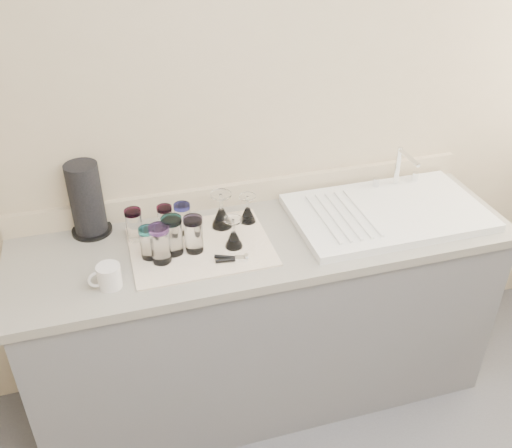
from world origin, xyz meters
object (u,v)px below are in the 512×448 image
object	(u,v)px
sink_unit	(388,212)
tumbler_extra	(160,244)
can_opener	(232,259)
white_mug	(108,276)
tumbler_purple	(183,218)
tumbler_blue	(173,235)
paper_towel_roll	(87,200)
goblet_back_right	(248,213)
goblet_front_left	(234,237)
tumbler_magenta	(148,243)
tumbler_cyan	(165,220)
tumbler_teal	(134,224)
tumbler_lavender	(194,234)
goblet_back_left	(222,215)

from	to	relation	value
sink_unit	tumbler_extra	xyz separation A→B (m)	(-0.98, -0.06, 0.07)
sink_unit	can_opener	distance (m)	0.74
white_mug	tumbler_purple	bearing A→B (deg)	39.44
tumbler_blue	can_opener	world-z (taller)	tumbler_blue
can_opener	paper_towel_roll	size ratio (longest dim) A/B	0.41
paper_towel_roll	goblet_back_right	bearing A→B (deg)	-10.25
goblet_front_left	white_mug	distance (m)	0.50
white_mug	paper_towel_roll	size ratio (longest dim) A/B	0.41
tumbler_purple	goblet_front_left	world-z (taller)	tumbler_purple
sink_unit	tumbler_purple	xyz separation A→B (m)	(-0.87, 0.11, 0.06)
can_opener	paper_towel_roll	world-z (taller)	paper_towel_roll
goblet_front_left	tumbler_magenta	bearing A→B (deg)	176.13
sink_unit	tumbler_cyan	xyz separation A→B (m)	(-0.94, 0.13, 0.05)
tumbler_magenta	tumbler_teal	bearing A→B (deg)	105.17
sink_unit	goblet_back_right	distance (m)	0.61
tumbler_blue	can_opener	xyz separation A→B (m)	(0.20, -0.11, -0.07)
tumbler_purple	tumbler_blue	world-z (taller)	tumbler_blue
tumbler_blue	can_opener	size ratio (longest dim) A/B	1.24
tumbler_extra	can_opener	bearing A→B (deg)	-15.76
tumbler_teal	white_mug	distance (m)	0.30
goblet_front_left	tumbler_lavender	bearing A→B (deg)	173.92
sink_unit	goblet_front_left	bearing A→B (deg)	-176.14
tumbler_cyan	goblet_back_left	distance (m)	0.23
sink_unit	paper_towel_roll	world-z (taller)	paper_towel_roll
tumbler_cyan	tumbler_blue	xyz separation A→B (m)	(0.01, -0.15, 0.02)
goblet_back_right	goblet_front_left	bearing A→B (deg)	-122.14
tumbler_cyan	tumbler_magenta	xyz separation A→B (m)	(-0.09, -0.15, 0.00)
tumbler_cyan	can_opener	bearing A→B (deg)	-51.29
tumbler_magenta	paper_towel_roll	distance (m)	0.34
tumbler_teal	tumbler_lavender	size ratio (longest dim) A/B	0.90
goblet_back_left	paper_towel_roll	distance (m)	0.54
tumbler_teal	goblet_back_right	world-z (taller)	tumbler_teal
tumbler_extra	white_mug	bearing A→B (deg)	-156.19
tumbler_teal	tumbler_lavender	distance (m)	0.26
tumbler_purple	goblet_back_left	size ratio (longest dim) A/B	0.85
tumbler_cyan	goblet_back_right	bearing A→B (deg)	-1.68
tumbler_magenta	tumbler_lavender	size ratio (longest dim) A/B	0.88
tumbler_extra	goblet_back_right	distance (m)	0.43
goblet_back_right	paper_towel_roll	xyz separation A→B (m)	(-0.64, 0.12, 0.10)
tumbler_teal	tumbler_extra	world-z (taller)	tumbler_extra
tumbler_purple	tumbler_extra	world-z (taller)	tumbler_extra
tumbler_cyan	tumbler_lavender	distance (m)	0.18
goblet_back_left	tumbler_blue	bearing A→B (deg)	-149.54
white_mug	sink_unit	bearing A→B (deg)	7.36
tumbler_teal	tumbler_blue	size ratio (longest dim) A/B	0.85
tumbler_cyan	tumbler_lavender	bearing A→B (deg)	-60.86
tumbler_cyan	goblet_front_left	xyz separation A→B (m)	(0.24, -0.17, -0.02)
tumbler_lavender	tumbler_blue	bearing A→B (deg)	173.42
sink_unit	tumbler_purple	size ratio (longest dim) A/B	6.21
tumbler_cyan	tumbler_teal	bearing A→B (deg)	-175.58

